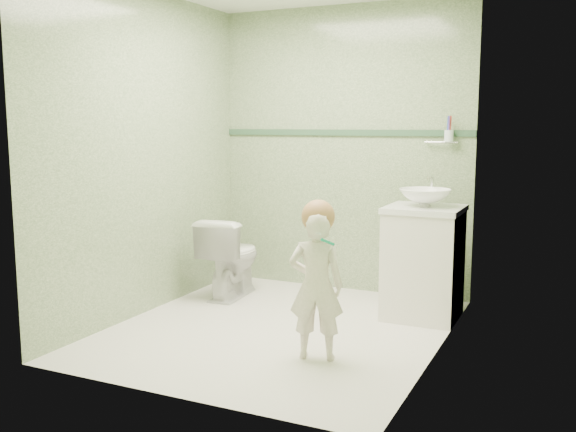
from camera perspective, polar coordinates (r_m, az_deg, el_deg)
The scene contains 12 objects.
ground at distance 4.55m, azimuth -0.81°, elevation -10.02°, with size 2.50×2.50×0.00m, color white.
room_shell at distance 4.33m, azimuth -0.84°, elevation 5.25°, with size 2.50×2.54×2.40m.
trim_stripe at distance 5.46m, azimuth 4.88°, elevation 7.42°, with size 2.20×0.02×0.05m, color #32553B.
vanity at distance 4.81m, azimuth 11.95°, elevation -4.24°, with size 0.52×0.50×0.80m, color white.
counter at distance 4.74m, azimuth 12.09°, elevation 0.61°, with size 0.54×0.52×0.04m, color white.
basin at distance 4.73m, azimuth 12.12°, elevation 1.61°, with size 0.37×0.37×0.13m, color white.
faucet at distance 4.91m, azimuth 12.64°, elevation 2.76°, with size 0.03×0.13×0.18m.
cup_holder at distance 5.17m, azimuth 14.06°, elevation 6.97°, with size 0.26×0.07×0.21m.
toilet at distance 5.33m, azimuth -5.10°, elevation -3.63°, with size 0.37×0.65×0.67m, color white.
toddler at distance 3.88m, azimuth 2.52°, elevation -6.23°, with size 0.33×0.22×0.91m, color beige.
hair_cap at distance 3.82m, azimuth 2.71°, elevation -0.04°, with size 0.20×0.20×0.20m, color #A67143.
teal_toothbrush at distance 3.69m, azimuth 3.47°, elevation -2.24°, with size 0.11×0.14×0.08m.
Camera 1 is at (1.89, -3.89, 1.42)m, focal length 39.91 mm.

